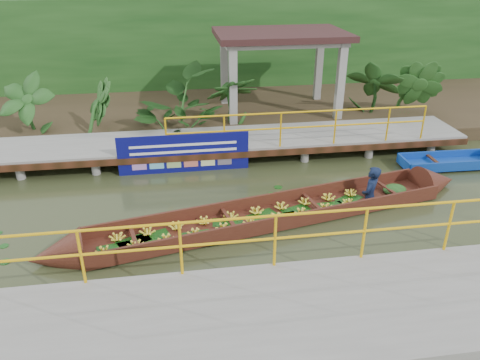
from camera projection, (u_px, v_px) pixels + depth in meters
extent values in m
plane|color=#2A3118|center=(213.00, 214.00, 11.08)|extent=(80.00, 80.00, 0.00)
cube|color=#34271A|center=(193.00, 110.00, 17.65)|extent=(30.00, 8.00, 0.45)
cube|color=gray|center=(201.00, 141.00, 13.97)|extent=(16.00, 2.00, 0.15)
cube|color=black|center=(204.00, 157.00, 13.12)|extent=(16.00, 0.12, 0.18)
cylinder|color=#F6B40C|center=(301.00, 112.00, 13.02)|extent=(7.50, 0.05, 0.05)
cylinder|color=#F6B40C|center=(300.00, 127.00, 13.22)|extent=(7.50, 0.05, 0.05)
cylinder|color=#F6B40C|center=(300.00, 129.00, 13.24)|extent=(0.05, 0.05, 1.00)
cylinder|color=gray|center=(58.00, 169.00, 12.85)|extent=(0.24, 0.24, 0.55)
cylinder|color=gray|center=(68.00, 147.00, 14.27)|extent=(0.24, 0.24, 0.55)
cylinder|color=gray|center=(132.00, 165.00, 13.11)|extent=(0.24, 0.24, 0.55)
cylinder|color=gray|center=(135.00, 144.00, 14.54)|extent=(0.24, 0.24, 0.55)
cylinder|color=gray|center=(203.00, 160.00, 13.38)|extent=(0.24, 0.24, 0.55)
cylinder|color=gray|center=(199.00, 140.00, 14.80)|extent=(0.24, 0.24, 0.55)
cylinder|color=gray|center=(272.00, 156.00, 13.65)|extent=(0.24, 0.24, 0.55)
cylinder|color=gray|center=(261.00, 137.00, 15.07)|extent=(0.24, 0.24, 0.55)
cylinder|color=gray|center=(337.00, 152.00, 13.92)|extent=(0.24, 0.24, 0.55)
cylinder|color=gray|center=(321.00, 134.00, 15.34)|extent=(0.24, 0.24, 0.55)
cylinder|color=gray|center=(401.00, 148.00, 14.19)|extent=(0.24, 0.24, 0.55)
cylinder|color=gray|center=(379.00, 131.00, 15.61)|extent=(0.24, 0.24, 0.55)
cylinder|color=gray|center=(203.00, 160.00, 13.38)|extent=(0.24, 0.24, 0.55)
cube|color=gray|center=(301.00, 325.00, 7.35)|extent=(18.00, 2.40, 0.70)
cylinder|color=#F6B40C|center=(288.00, 215.00, 7.78)|extent=(10.00, 0.05, 0.05)
cylinder|color=#F6B40C|center=(287.00, 238.00, 7.98)|extent=(10.00, 0.05, 0.05)
cylinder|color=#F6B40C|center=(286.00, 240.00, 8.00)|extent=(0.05, 0.05, 1.00)
cube|color=gray|center=(233.00, 89.00, 15.07)|extent=(0.25, 0.25, 2.80)
cube|color=gray|center=(340.00, 85.00, 15.55)|extent=(0.25, 0.25, 2.80)
cube|color=gray|center=(224.00, 72.00, 17.20)|extent=(0.25, 0.25, 2.80)
cube|color=gray|center=(319.00, 69.00, 17.69)|extent=(0.25, 0.25, 2.80)
cube|color=gray|center=(281.00, 40.00, 15.81)|extent=(4.00, 2.60, 0.12)
cube|color=#321919|center=(281.00, 34.00, 15.72)|extent=(4.40, 3.00, 0.20)
cube|color=#164014|center=(188.00, 50.00, 19.09)|extent=(30.00, 0.80, 4.00)
cube|color=#3A170F|center=(273.00, 217.00, 10.81)|extent=(8.49, 2.79, 0.06)
cube|color=#3A170F|center=(264.00, 201.00, 11.19)|extent=(8.29, 1.82, 0.36)
cube|color=#3A170F|center=(283.00, 223.00, 10.30)|extent=(8.29, 1.82, 0.36)
cone|color=#3A170F|center=(57.00, 256.00, 9.29)|extent=(1.25, 1.21, 1.02)
cone|color=#3A170F|center=(436.00, 182.00, 12.26)|extent=(1.25, 1.21, 1.02)
ellipsoid|color=#164014|center=(395.00, 190.00, 11.83)|extent=(0.68, 0.58, 0.27)
imported|color=#0E1834|center=(374.00, 167.00, 11.27)|extent=(0.69, 0.71, 1.64)
cube|color=#0E389A|center=(448.00, 164.00, 13.46)|extent=(2.74, 0.88, 0.09)
cube|color=#0E389A|center=(442.00, 155.00, 13.78)|extent=(2.72, 0.12, 0.27)
cube|color=#0E389A|center=(456.00, 166.00, 13.05)|extent=(2.72, 0.12, 0.27)
cube|color=#0E389A|center=(404.00, 163.00, 13.26)|extent=(0.07, 0.82, 0.27)
cube|color=black|center=(434.00, 160.00, 13.35)|extent=(0.11, 0.82, 0.05)
cube|color=#0C0D62|center=(184.00, 154.00, 12.97)|extent=(3.62, 0.03, 1.13)
cube|color=white|center=(183.00, 145.00, 12.83)|extent=(2.94, 0.01, 0.07)
cube|color=white|center=(184.00, 152.00, 12.92)|extent=(2.94, 0.01, 0.07)
imported|color=#164014|center=(27.00, 108.00, 14.55)|extent=(1.23, 1.23, 1.53)
imported|color=#164014|center=(93.00, 105.00, 14.82)|extent=(1.23, 1.23, 1.53)
imported|color=#164014|center=(173.00, 102.00, 15.15)|extent=(1.23, 1.23, 1.53)
imported|color=#164014|center=(234.00, 99.00, 15.42)|extent=(1.23, 1.23, 1.53)
imported|color=#164014|center=(377.00, 93.00, 16.09)|extent=(1.23, 1.23, 1.53)
imported|color=#164014|center=(418.00, 91.00, 16.29)|extent=(1.23, 1.23, 1.53)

